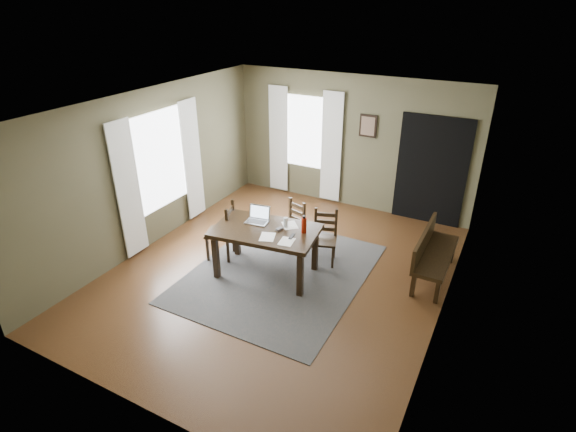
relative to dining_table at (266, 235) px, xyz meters
The scene contains 24 objects.
ground 0.75m from the dining_table, 29.10° to the left, with size 5.00×6.00×0.01m.
room_shell 1.11m from the dining_table, 29.10° to the left, with size 5.02×6.02×2.71m.
rug 0.74m from the dining_table, 29.10° to the left, with size 2.60×3.20×0.01m.
dining_table is the anchor object (origin of this frame).
chair_end 0.93m from the dining_table, behind, with size 0.55×0.55×0.99m.
chair_back_left 0.96m from the dining_table, 90.78° to the left, with size 0.47×0.47×0.87m.
chair_back_right 1.06m from the dining_table, 49.50° to the left, with size 0.50×0.50×0.91m.
bench 2.59m from the dining_table, 25.40° to the left, with size 0.46×1.44×0.81m.
laptop 0.34m from the dining_table, 142.80° to the left, with size 0.39×0.33×0.24m.
computer_mouse 0.24m from the dining_table, 18.34° to the left, with size 0.06×0.10×0.04m, color #3F3F42.
tv_remote 0.48m from the dining_table, ahead, with size 0.05×0.17×0.02m, color black.
drinking_glass 0.36m from the dining_table, 39.96° to the left, with size 0.07×0.07×0.16m, color silver.
water_bottle 0.64m from the dining_table, 17.30° to the left, with size 0.11×0.11×0.28m.
paper_b 0.52m from the dining_table, 22.36° to the right, with size 0.20×0.26×0.00m, color white.
paper_c 0.41m from the dining_table, 45.63° to the left, with size 0.22×0.28×0.00m, color white.
paper_e 0.27m from the dining_table, 53.58° to the right, with size 0.21×0.28×0.00m, color white.
window_left 2.42m from the dining_table, behind, with size 0.01×1.30×1.70m.
window_back 3.26m from the dining_table, 104.96° to the left, with size 1.00×0.01×1.50m.
curtain_left_near 2.37m from the dining_table, 167.04° to the right, with size 0.03×0.48×2.30m.
curtain_left_far 2.57m from the dining_table, 153.65° to the left, with size 0.03×0.48×2.30m.
curtain_back_left 3.40m from the dining_table, 115.35° to the left, with size 0.44×0.03×2.30m.
curtain_back_right 3.09m from the dining_table, 93.77° to the left, with size 0.44×0.03×2.30m.
framed_picture 3.28m from the dining_table, 80.21° to the left, with size 0.34×0.03×0.44m.
doorway_back 3.59m from the dining_table, 59.21° to the left, with size 1.30×0.03×2.10m.
Camera 1 is at (2.95, -5.32, 4.08)m, focal length 28.00 mm.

